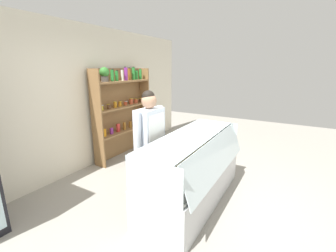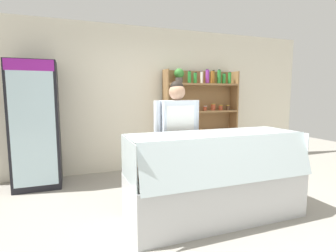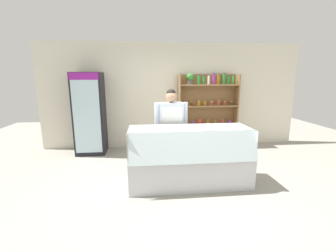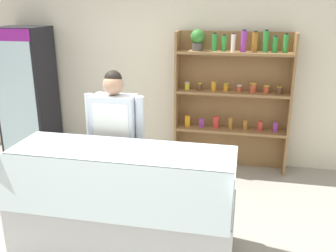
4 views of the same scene
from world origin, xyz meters
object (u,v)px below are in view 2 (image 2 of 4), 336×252
Objects in this scene: shelving_unit at (200,112)px; shop_clerk at (177,132)px; deli_display_case at (215,192)px; drinks_fridge at (36,125)px.

shelving_unit reaches higher than shop_clerk.
drinks_fridge is at bearing 137.34° from deli_display_case.
drinks_fridge is 2.88m from deli_display_case.
drinks_fridge is 2.96m from shelving_unit.
drinks_fridge is 1.20× the size of shop_clerk.
deli_display_case is at bearing -112.74° from shelving_unit.
shop_clerk is at bearing -36.15° from drinks_fridge.
shelving_unit is at bearing 67.26° from deli_display_case.
deli_display_case is 1.27× the size of shop_clerk.
shop_clerk is (1.82, -1.33, -0.01)m from drinks_fridge.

